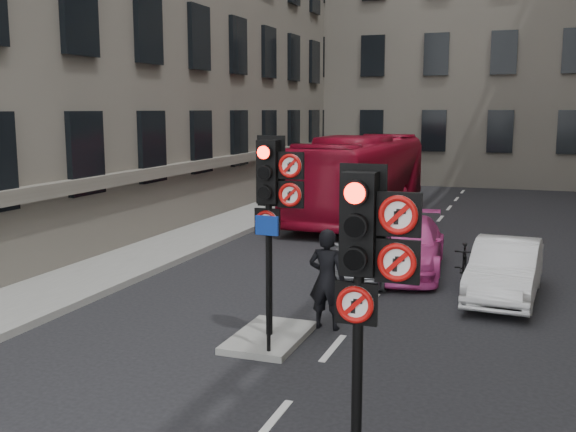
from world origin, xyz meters
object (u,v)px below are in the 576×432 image
Objects in this scene: car_white at (505,270)px; bus_red at (361,176)px; signal_far at (273,193)px; car_pink at (405,245)px; motorcyclist at (327,279)px; signal_near at (367,258)px; car_silver at (369,250)px; info_sign at (268,265)px; motorcycle at (464,266)px.

bus_red is (-5.71, 10.15, 0.93)m from car_white.
signal_far is 14.68m from bus_red.
bus_red is at bearing 123.26° from car_white.
car_pink is 0.41× the size of bus_red.
motorcyclist is (-0.60, -5.16, 0.29)m from car_pink.
signal_near reaches higher than car_silver.
car_silver is 0.34× the size of bus_red.
car_silver is 1.67× the size of info_sign.
info_sign is at bearing -75.25° from signal_far.
signal_near reaches higher than motorcyclist.
motorcycle is 0.71× the size of info_sign.
motorcyclist is at bearing 110.82° from signal_near.
signal_far is 1.38m from info_sign.
motorcycle is at bearing 69.69° from info_sign.
info_sign is at bearing 126.82° from signal_near.
car_white is 0.35× the size of bus_red.
car_silver is at bearing -87.48° from motorcyclist.
info_sign reaches higher than motorcyclist.
car_pink reaches higher than car_silver.
signal_near is 9.27m from motorcycle.
signal_far reaches higher than car_pink.
car_silver is 2.00× the size of motorcyclist.
motorcycle is 4.60m from motorcyclist.
car_pink is 8.98m from bus_red.
info_sign is (-0.32, -6.09, 0.96)m from car_silver.
signal_far reaches higher than car_silver.
bus_red is (-3.19, 8.35, 0.89)m from car_pink.
car_silver is 6.17m from info_sign.
motorcyclist is at bearing 55.35° from signal_far.
info_sign is (-0.48, -1.82, 0.65)m from motorcyclist.
motorcycle is at bearing 60.18° from signal_far.
car_white is 2.37× the size of motorcycle.
motorcycle is at bearing -3.91° from car_silver.
info_sign is at bearing -80.67° from bus_red.
car_white is 1.16m from motorcycle.
info_sign reaches higher than car_pink.
info_sign is (-2.67, -5.84, 1.12)m from motorcycle.
car_pink is at bearing -96.35° from motorcyclist.
signal_near is at bearing -97.33° from motorcycle.
motorcycle is at bearing 148.58° from car_white.
car_pink is at bearing 85.43° from info_sign.
signal_far reaches higher than car_white.
car_silver is 2.34× the size of motorcycle.
motorcyclist reaches higher than motorcycle.
motorcyclist is 0.84× the size of info_sign.
signal_far is 6.15m from car_white.
motorcycle is (4.77, -9.48, -1.08)m from bus_red.
signal_near is at bearing -48.94° from info_sign.
motorcyclist is at bearing -85.67° from car_silver.
motorcycle is (1.59, -1.14, -0.18)m from car_pink.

